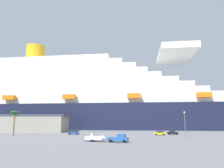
% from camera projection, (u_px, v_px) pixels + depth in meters
% --- Properties ---
extents(ground_plane, '(600.00, 600.00, 0.00)m').
position_uv_depth(ground_plane, '(102.00, 132.00, 107.71)').
color(ground_plane, gray).
extents(cruise_ship, '(273.21, 49.70, 68.88)m').
position_uv_depth(cruise_ship, '(74.00, 101.00, 150.26)').
color(cruise_ship, '#191E38').
rests_on(cruise_ship, ground_plane).
extents(terminal_building, '(59.13, 25.20, 8.60)m').
position_uv_depth(terminal_building, '(11.00, 123.00, 108.46)').
color(terminal_building, gray).
rests_on(terminal_building, ground_plane).
extents(pickup_truck, '(5.87, 3.08, 2.20)m').
position_uv_depth(pickup_truck, '(119.00, 138.00, 56.83)').
color(pickup_truck, '#2659A5').
rests_on(pickup_truck, ground_plane).
extents(small_boat_on_trailer, '(7.06, 2.83, 2.15)m').
position_uv_depth(small_boat_on_trailer, '(96.00, 138.00, 58.46)').
color(small_boat_on_trailer, '#595960').
rests_on(small_boat_on_trailer, ground_plane).
extents(palm_tree, '(3.16, 3.17, 9.58)m').
position_uv_depth(palm_tree, '(15.00, 115.00, 83.02)').
color(palm_tree, brown).
rests_on(palm_tree, ground_plane).
extents(street_lamp, '(0.56, 0.56, 8.74)m').
position_uv_depth(street_lamp, '(185.00, 121.00, 71.04)').
color(street_lamp, slate).
rests_on(street_lamp, ground_plane).
extents(parked_car_black_coupe, '(4.49, 2.57, 1.58)m').
position_uv_depth(parked_car_black_coupe, '(173.00, 133.00, 87.13)').
color(parked_car_black_coupe, black).
rests_on(parked_car_black_coupe, ground_plane).
extents(parked_car_blue_suv, '(4.73, 2.33, 1.58)m').
position_uv_depth(parked_car_blue_suv, '(74.00, 132.00, 88.60)').
color(parked_car_blue_suv, '#264C99').
rests_on(parked_car_blue_suv, ground_plane).
extents(parked_car_yellow_taxi, '(4.39, 2.04, 1.58)m').
position_uv_depth(parked_car_yellow_taxi, '(160.00, 133.00, 83.92)').
color(parked_car_yellow_taxi, yellow).
rests_on(parked_car_yellow_taxi, ground_plane).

